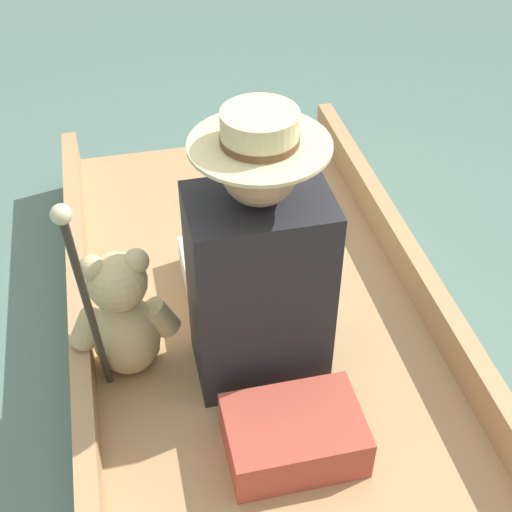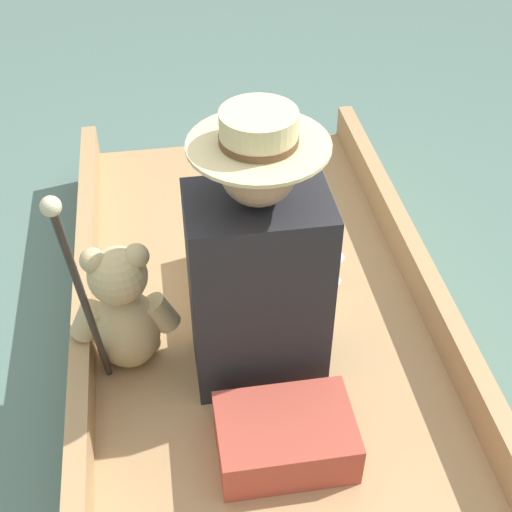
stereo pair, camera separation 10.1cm
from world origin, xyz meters
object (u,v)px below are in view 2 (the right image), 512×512
at_px(wine_glass, 333,263).
at_px(walking_cane, 81,292).
at_px(seated_person, 255,272).
at_px(teddy_bear, 124,311).

distance_m(wine_glass, walking_cane, 1.01).
distance_m(seated_person, teddy_bear, 0.41).
distance_m(teddy_bear, walking_cane, 0.38).
bearing_deg(teddy_bear, wine_glass, 20.42).
bearing_deg(seated_person, walking_cane, -152.12).
relative_size(seated_person, wine_glass, 7.70).
xyz_separation_m(seated_person, teddy_bear, (-0.39, 0.02, -0.12)).
bearing_deg(wine_glass, walking_cane, -148.20).
height_order(teddy_bear, wine_glass, teddy_bear).
distance_m(seated_person, wine_glass, 0.49).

